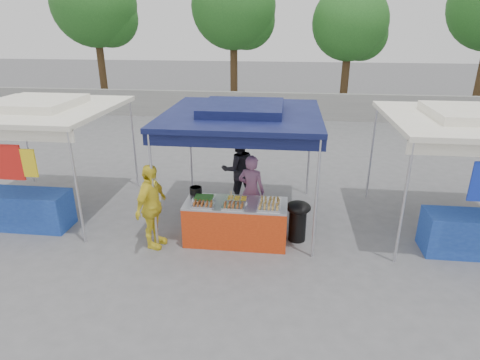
# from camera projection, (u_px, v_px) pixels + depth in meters

# --- Properties ---
(ground_plane) EXTENTS (80.00, 80.00, 0.00)m
(ground_plane) POSITION_uv_depth(u_px,v_px,m) (237.00, 238.00, 8.19)
(ground_plane) COLOR slate
(back_wall) EXTENTS (40.00, 0.25, 1.20)m
(back_wall) POSITION_uv_depth(u_px,v_px,m) (267.00, 106.00, 18.13)
(back_wall) COLOR gray
(back_wall) RESTS_ON ground_plane
(main_canopy) EXTENTS (3.20, 3.20, 2.57)m
(main_canopy) POSITION_uv_depth(u_px,v_px,m) (242.00, 114.00, 8.22)
(main_canopy) COLOR silver
(main_canopy) RESTS_ON ground_plane
(neighbor_stall_left) EXTENTS (3.20, 3.20, 2.57)m
(neighbor_stall_left) POSITION_uv_depth(u_px,v_px,m) (33.00, 148.00, 8.63)
(neighbor_stall_left) COLOR silver
(neighbor_stall_left) RESTS_ON ground_plane
(neighbor_stall_right) EXTENTS (3.20, 3.20, 2.57)m
(neighbor_stall_right) POSITION_uv_depth(u_px,v_px,m) (474.00, 164.00, 7.64)
(neighbor_stall_right) COLOR silver
(neighbor_stall_right) RESTS_ON ground_plane
(tree_0) EXTENTS (4.06, 4.06, 6.98)m
(tree_0) POSITION_uv_depth(u_px,v_px,m) (98.00, 8.00, 19.38)
(tree_0) COLOR #47311B
(tree_0) RESTS_ON ground_plane
(tree_1) EXTENTS (3.96, 3.96, 6.80)m
(tree_1) POSITION_uv_depth(u_px,v_px,m) (237.00, 10.00, 18.86)
(tree_1) COLOR #47311B
(tree_1) RESTS_ON ground_plane
(tree_2) EXTENTS (3.45, 3.38, 5.80)m
(tree_2) POSITION_uv_depth(u_px,v_px,m) (353.00, 26.00, 18.05)
(tree_2) COLOR #47311B
(tree_2) RESTS_ON ground_plane
(vendor_table) EXTENTS (2.00, 0.80, 0.85)m
(vendor_table) POSITION_uv_depth(u_px,v_px,m) (236.00, 222.00, 7.94)
(vendor_table) COLOR red
(vendor_table) RESTS_ON ground_plane
(food_tray_fl) EXTENTS (0.42, 0.30, 0.07)m
(food_tray_fl) POSITION_uv_depth(u_px,v_px,m) (203.00, 205.00, 7.62)
(food_tray_fl) COLOR silver
(food_tray_fl) RESTS_ON vendor_table
(food_tray_fm) EXTENTS (0.42, 0.30, 0.07)m
(food_tray_fm) POSITION_uv_depth(u_px,v_px,m) (234.00, 206.00, 7.55)
(food_tray_fm) COLOR silver
(food_tray_fm) RESTS_ON vendor_table
(food_tray_fr) EXTENTS (0.42, 0.30, 0.07)m
(food_tray_fr) POSITION_uv_depth(u_px,v_px,m) (269.00, 208.00, 7.49)
(food_tray_fr) COLOR silver
(food_tray_fr) RESTS_ON vendor_table
(food_tray_bl) EXTENTS (0.42, 0.30, 0.07)m
(food_tray_bl) POSITION_uv_depth(u_px,v_px,m) (204.00, 198.00, 7.90)
(food_tray_bl) COLOR silver
(food_tray_bl) RESTS_ON vendor_table
(food_tray_bm) EXTENTS (0.42, 0.30, 0.07)m
(food_tray_bm) POSITION_uv_depth(u_px,v_px,m) (237.00, 199.00, 7.87)
(food_tray_bm) COLOR silver
(food_tray_bm) RESTS_ON vendor_table
(food_tray_br) EXTENTS (0.42, 0.30, 0.07)m
(food_tray_br) POSITION_uv_depth(u_px,v_px,m) (270.00, 201.00, 7.77)
(food_tray_br) COLOR silver
(food_tray_br) RESTS_ON vendor_table
(cooking_pot) EXTENTS (0.25, 0.25, 0.14)m
(cooking_pot) POSITION_uv_depth(u_px,v_px,m) (196.00, 190.00, 8.16)
(cooking_pot) COLOR black
(cooking_pot) RESTS_ON vendor_table
(skewer_cup) EXTENTS (0.07, 0.07, 0.09)m
(skewer_cup) POSITION_uv_depth(u_px,v_px,m) (231.00, 202.00, 7.70)
(skewer_cup) COLOR silver
(skewer_cup) RESTS_ON vendor_table
(wok_burner) EXTENTS (0.50, 0.50, 0.84)m
(wok_burner) POSITION_uv_depth(u_px,v_px,m) (298.00, 218.00, 7.97)
(wok_burner) COLOR black
(wok_burner) RESTS_ON ground_plane
(crate_left) EXTENTS (0.55, 0.38, 0.33)m
(crate_left) POSITION_uv_depth(u_px,v_px,m) (227.00, 221.00, 8.56)
(crate_left) COLOR #1531B2
(crate_left) RESTS_ON ground_plane
(crate_right) EXTENTS (0.53, 0.37, 0.32)m
(crate_right) POSITION_uv_depth(u_px,v_px,m) (258.00, 219.00, 8.64)
(crate_right) COLOR #1531B2
(crate_right) RESTS_ON ground_plane
(crate_stacked) EXTENTS (0.53, 0.37, 0.32)m
(crate_stacked) POSITION_uv_depth(u_px,v_px,m) (258.00, 206.00, 8.52)
(crate_stacked) COLOR #1531B2
(crate_stacked) RESTS_ON crate_right
(vendor_woman) EXTENTS (0.65, 0.51, 1.58)m
(vendor_woman) POSITION_uv_depth(u_px,v_px,m) (251.00, 191.00, 8.48)
(vendor_woman) COLOR #976087
(vendor_woman) RESTS_ON ground_plane
(helper_man) EXTENTS (1.00, 0.90, 1.69)m
(helper_man) POSITION_uv_depth(u_px,v_px,m) (238.00, 169.00, 9.58)
(helper_man) COLOR black
(helper_man) RESTS_ON ground_plane
(customer_person) EXTENTS (0.61, 1.05, 1.69)m
(customer_person) POSITION_uv_depth(u_px,v_px,m) (152.00, 207.00, 7.62)
(customer_person) COLOR yellow
(customer_person) RESTS_ON ground_plane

